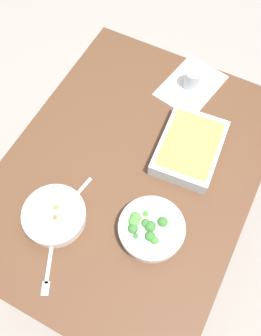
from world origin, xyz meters
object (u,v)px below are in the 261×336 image
object	(u,v)px
stew_bowl	(54,215)
baking_dish	(190,147)
broccoli_bowl	(151,228)
spoon_by_stew	(71,201)
fork_on_table	(48,272)
drink_cup	(192,80)

from	to	relation	value
stew_bowl	baking_dish	bearing A→B (deg)	-33.58
broccoli_bowl	baking_dish	size ratio (longest dim) A/B	0.71
spoon_by_stew	fork_on_table	bearing A→B (deg)	-165.40
drink_cup	spoon_by_stew	bearing A→B (deg)	165.58
fork_on_table	drink_cup	bearing A→B (deg)	-6.90
stew_bowl	broccoli_bowl	bearing A→B (deg)	-70.70
broccoli_bowl	drink_cup	bearing A→B (deg)	10.83
stew_bowl	broccoli_bowl	distance (m)	0.33
stew_bowl	drink_cup	bearing A→B (deg)	-13.91
baking_dish	fork_on_table	size ratio (longest dim) A/B	1.89
baking_dish	drink_cup	size ratio (longest dim) A/B	3.74
drink_cup	fork_on_table	size ratio (longest dim) A/B	0.50
stew_bowl	spoon_by_stew	distance (m)	0.08
fork_on_table	stew_bowl	bearing A→B (deg)	24.54
baking_dish	fork_on_table	distance (m)	0.67
drink_cup	stew_bowl	bearing A→B (deg)	166.09
baking_dish	spoon_by_stew	xyz separation A→B (m)	(-0.38, 0.29, -0.03)
drink_cup	spoon_by_stew	xyz separation A→B (m)	(-0.68, 0.18, -0.03)
spoon_by_stew	baking_dish	bearing A→B (deg)	-37.41
stew_bowl	baking_dish	distance (m)	0.55
broccoli_bowl	drink_cup	size ratio (longest dim) A/B	2.66
stew_bowl	drink_cup	world-z (taller)	drink_cup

